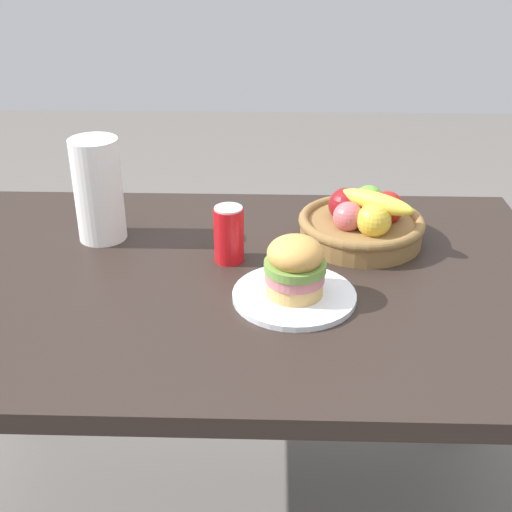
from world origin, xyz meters
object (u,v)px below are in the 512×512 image
at_px(fruit_basket, 362,222).
at_px(paper_towel_roll, 98,190).
at_px(plate, 294,296).
at_px(sandwich, 295,266).
at_px(soda_can, 229,234).

distance_m(fruit_basket, paper_towel_roll, 0.61).
xyz_separation_m(plate, sandwich, (0.00, 0.00, 0.07)).
xyz_separation_m(soda_can, paper_towel_roll, (-0.30, 0.10, 0.06)).
bearing_deg(paper_towel_roll, sandwich, -30.69).
bearing_deg(paper_towel_roll, soda_can, -18.91).
height_order(plate, fruit_basket, fruit_basket).
xyz_separation_m(soda_can, fruit_basket, (0.30, 0.10, -0.01)).
bearing_deg(sandwich, paper_towel_roll, 149.31).
bearing_deg(plate, fruit_basket, 58.53).
relative_size(soda_can, fruit_basket, 0.43).
bearing_deg(plate, paper_towel_roll, 149.31).
relative_size(soda_can, paper_towel_roll, 0.53).
relative_size(plate, paper_towel_roll, 1.03).
height_order(plate, sandwich, sandwich).
bearing_deg(fruit_basket, sandwich, -121.47).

